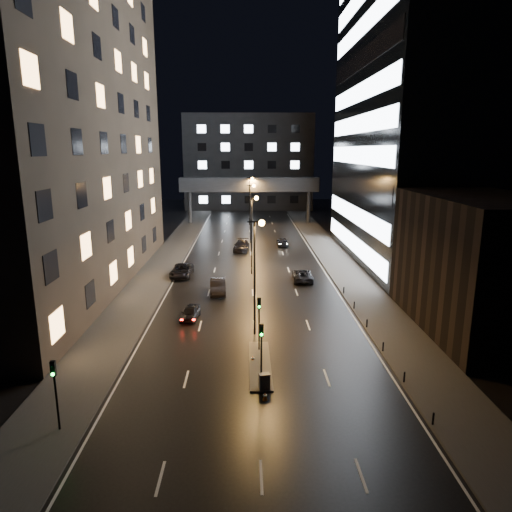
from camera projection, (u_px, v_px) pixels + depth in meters
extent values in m
plane|color=black|center=(251.00, 253.00, 71.33)|extent=(160.00, 160.00, 0.00)
cube|color=#383533|center=(165.00, 261.00, 66.19)|extent=(5.00, 110.00, 0.15)
cube|color=#383533|center=(337.00, 260.00, 66.70)|extent=(5.00, 110.00, 0.15)
cube|color=#2D2319|center=(50.00, 111.00, 50.73)|extent=(15.00, 48.00, 40.00)
cube|color=black|center=(481.00, 264.00, 40.20)|extent=(10.00, 18.00, 12.00)
cube|color=black|center=(432.00, 100.00, 62.83)|extent=(20.00, 36.00, 45.00)
cube|color=#333335|center=(249.00, 162.00, 124.95)|extent=(34.00, 14.00, 25.00)
cube|color=#333335|center=(249.00, 184.00, 98.60)|extent=(30.00, 3.00, 3.00)
cylinder|color=#333335|center=(190.00, 208.00, 99.47)|extent=(0.80, 0.80, 7.00)
cylinder|color=#333335|center=(309.00, 207.00, 100.01)|extent=(0.80, 0.80, 7.00)
cube|color=#383533|center=(260.00, 364.00, 34.32)|extent=(1.60, 8.00, 0.15)
cylinder|color=black|center=(259.00, 329.00, 36.34)|extent=(0.12, 0.12, 3.50)
cube|color=black|center=(259.00, 303.00, 35.84)|extent=(0.28, 0.22, 0.90)
sphere|color=#0CFF33|center=(259.00, 307.00, 35.77)|extent=(0.18, 0.18, 0.18)
cylinder|color=black|center=(261.00, 360.00, 30.99)|extent=(0.12, 0.12, 3.50)
cube|color=black|center=(261.00, 330.00, 30.49)|extent=(0.28, 0.22, 0.90)
sphere|color=#0CFF33|center=(262.00, 335.00, 30.41)|extent=(0.18, 0.18, 0.18)
cylinder|color=black|center=(57.00, 404.00, 25.91)|extent=(0.12, 0.12, 3.50)
cube|color=black|center=(53.00, 369.00, 25.41)|extent=(0.28, 0.22, 0.90)
sphere|color=#0CFF33|center=(53.00, 374.00, 25.34)|extent=(0.18, 0.18, 0.18)
cylinder|color=black|center=(433.00, 420.00, 26.66)|extent=(0.12, 0.12, 0.90)
cylinder|color=black|center=(404.00, 378.00, 31.52)|extent=(0.12, 0.12, 0.90)
cylinder|color=black|center=(383.00, 347.00, 36.39)|extent=(0.12, 0.12, 0.90)
cylinder|color=black|center=(367.00, 324.00, 41.26)|extent=(0.12, 0.12, 0.90)
cylinder|color=black|center=(354.00, 306.00, 46.13)|extent=(0.12, 0.12, 0.90)
cylinder|color=black|center=(344.00, 291.00, 50.99)|extent=(0.12, 0.12, 0.90)
cylinder|color=black|center=(255.00, 280.00, 39.04)|extent=(0.18, 0.18, 10.00)
cylinder|color=black|center=(255.00, 222.00, 37.90)|extent=(1.20, 0.12, 0.12)
sphere|color=#FF9E38|center=(262.00, 223.00, 37.93)|extent=(0.50, 0.50, 0.50)
cylinder|color=black|center=(252.00, 236.00, 58.51)|extent=(0.18, 0.18, 10.00)
cylinder|color=black|center=(252.00, 197.00, 57.37)|extent=(1.20, 0.12, 0.12)
sphere|color=#FF9E38|center=(256.00, 198.00, 57.40)|extent=(0.50, 0.50, 0.50)
cylinder|color=black|center=(250.00, 215.00, 77.98)|extent=(0.18, 0.18, 10.00)
cylinder|color=black|center=(250.00, 185.00, 76.84)|extent=(1.20, 0.12, 0.12)
sphere|color=#FF9E38|center=(254.00, 186.00, 76.88)|extent=(0.50, 0.50, 0.50)
cylinder|color=black|center=(249.00, 202.00, 97.45)|extent=(0.18, 0.18, 10.00)
cylinder|color=black|center=(249.00, 178.00, 96.31)|extent=(1.20, 0.12, 0.12)
sphere|color=#FF9E38|center=(252.00, 178.00, 96.35)|extent=(0.50, 0.50, 0.50)
imported|color=black|center=(190.00, 313.00, 43.63)|extent=(1.90, 3.88, 1.27)
imported|color=black|center=(218.00, 286.00, 51.39)|extent=(2.06, 5.01, 1.61)
imported|color=black|center=(182.00, 271.00, 58.35)|extent=(2.70, 5.54, 1.52)
imported|color=black|center=(241.00, 246.00, 73.27)|extent=(2.75, 5.69, 1.60)
imported|color=black|center=(303.00, 275.00, 56.39)|extent=(2.50, 5.11, 1.40)
imported|color=black|center=(282.00, 242.00, 77.01)|extent=(1.94, 4.57, 1.31)
cube|color=#535356|center=(264.00, 381.00, 30.58)|extent=(0.79, 0.59, 1.10)
cone|color=#FF5C0D|center=(253.00, 359.00, 34.96)|extent=(0.44, 0.44, 0.44)
cone|color=#E7600C|center=(265.00, 396.00, 29.53)|extent=(0.38, 0.38, 0.57)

